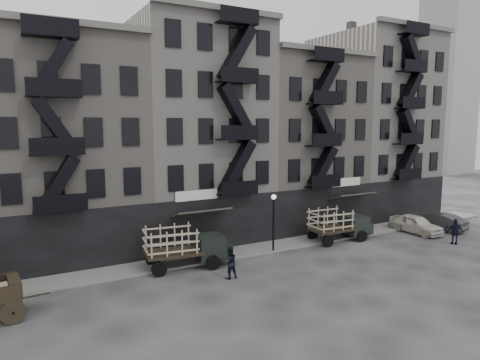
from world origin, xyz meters
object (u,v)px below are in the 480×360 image
policeman (455,232)px  stake_truck_west (185,244)px  car_east (416,224)px  pedestrian_mid (230,263)px  stake_truck_east (340,222)px  car_far (439,221)px

policeman → stake_truck_west: bearing=21.4°
stake_truck_west → car_east: stake_truck_west is taller
pedestrian_mid → policeman: policeman is taller
stake_truck_west → stake_truck_east: stake_truck_west is taller
stake_truck_east → car_east: size_ratio=1.17×
stake_truck_east → policeman: bearing=-31.9°
stake_truck_west → stake_truck_east: (13.12, 0.01, -0.07)m
policeman → car_east: bearing=-58.5°
pedestrian_mid → stake_truck_east: bearing=-160.7°
car_east → pedestrian_mid: pedestrian_mid is taller
car_east → car_far: size_ratio=1.02×
stake_truck_east → pedestrian_mid: (-11.53, -3.10, -0.53)m
car_far → stake_truck_west: bearing=-11.2°
car_far → pedestrian_mid: (-21.72, -1.57, 0.25)m
pedestrian_mid → policeman: bearing=178.1°
stake_truck_west → car_far: 23.38m
stake_truck_east → pedestrian_mid: bearing=-161.2°
car_far → policeman: size_ratio=2.25×
car_far → policeman: bearing=42.3°
stake_truck_west → car_east: (20.55, -1.29, -0.80)m
car_east → pedestrian_mid: bearing=-176.9°
stake_truck_east → policeman: (7.15, -5.12, -0.52)m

